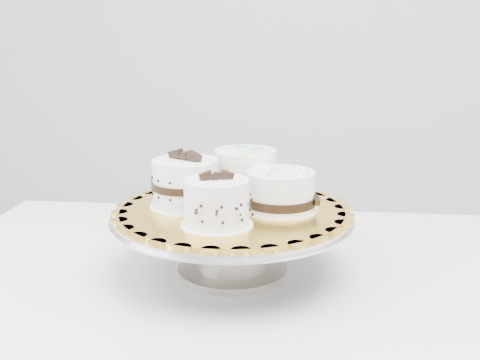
# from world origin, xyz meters

# --- Properties ---
(table) EXTENTS (1.14, 0.78, 0.75)m
(table) POSITION_xyz_m (0.11, 0.03, 0.66)
(table) COLOR silver
(table) RESTS_ON floor
(cake_stand) EXTENTS (0.40, 0.40, 0.11)m
(cake_stand) POSITION_xyz_m (0.10, 0.03, 0.82)
(cake_stand) COLOR gray
(cake_stand) RESTS_ON table
(cake_board) EXTENTS (0.45, 0.45, 0.01)m
(cake_board) POSITION_xyz_m (0.10, 0.03, 0.86)
(cake_board) COLOR gold
(cake_board) RESTS_ON cake_stand
(cake_swirl) EXTENTS (0.12, 0.12, 0.09)m
(cake_swirl) POSITION_xyz_m (0.09, -0.06, 0.90)
(cake_swirl) COLOR white
(cake_swirl) RESTS_ON cake_board
(cake_banded) EXTENTS (0.15, 0.15, 0.10)m
(cake_banded) POSITION_xyz_m (0.02, 0.03, 0.90)
(cake_banded) COLOR white
(cake_banded) RESTS_ON cake_board
(cake_dots) EXTENTS (0.13, 0.13, 0.08)m
(cake_dots) POSITION_xyz_m (0.11, 0.12, 0.90)
(cake_dots) COLOR white
(cake_dots) RESTS_ON cake_board
(cake_ribbon) EXTENTS (0.14, 0.14, 0.07)m
(cake_ribbon) POSITION_xyz_m (0.18, 0.04, 0.89)
(cake_ribbon) COLOR white
(cake_ribbon) RESTS_ON cake_board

